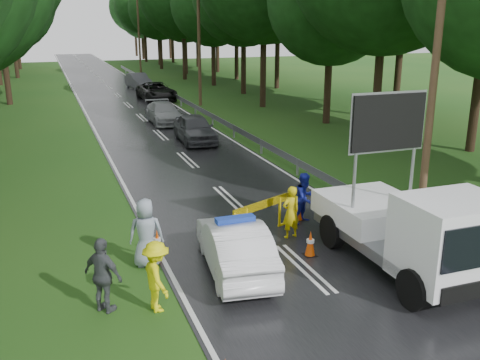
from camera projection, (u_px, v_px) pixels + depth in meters
name	position (u px, v px, depth m)	size (l,w,h in m)	color
ground	(304.00, 268.00, 13.93)	(160.00, 160.00, 0.00)	#1A4A15
road	(128.00, 105.00, 40.94)	(7.00, 140.00, 0.02)	black
guardrail	(176.00, 96.00, 41.70)	(0.12, 60.06, 0.70)	gray
utility_pole_near	(436.00, 60.00, 15.99)	(1.40, 0.24, 10.00)	#4E3A24
utility_pole_mid	(199.00, 37.00, 39.40)	(1.40, 0.24, 10.00)	#4E3A24
utility_pole_far	(139.00, 31.00, 62.81)	(1.40, 0.24, 10.00)	#4E3A24
police_sedan	(235.00, 247.00, 13.61)	(1.91, 4.20, 1.47)	white
work_truck	(414.00, 229.00, 13.39)	(2.49, 5.52, 4.39)	gray
barrier	(264.00, 209.00, 16.01)	(2.33, 1.10, 1.05)	yellow
officer	(291.00, 212.00, 15.68)	(0.58, 0.38, 1.60)	#D1BC0B
civilian	(305.00, 198.00, 16.89)	(0.79, 0.62, 1.63)	#1A24AD
bystander_left	(157.00, 277.00, 11.71)	(1.05, 0.60, 1.63)	#F1EC0D
bystander_mid	(103.00, 276.00, 11.63)	(1.02, 0.42, 1.73)	#474B4F
bystander_right	(146.00, 233.00, 13.83)	(0.90, 0.59, 1.84)	#8C98A9
queue_car_first	(195.00, 128.00, 28.26)	(1.73, 4.30, 1.46)	#3B3C42
queue_car_second	(164.00, 113.00, 33.57)	(1.81, 4.45, 1.29)	gray
queue_car_third	(156.00, 91.00, 43.19)	(2.39, 5.19, 1.44)	black
queue_car_fourth	(138.00, 81.00, 50.98)	(1.52, 4.35, 1.43)	#42434A
cone_center	(310.00, 244.00, 14.57)	(0.35, 0.35, 0.73)	black
cone_far	(298.00, 210.00, 17.19)	(0.36, 0.36, 0.75)	black
cone_left_mid	(157.00, 242.00, 14.70)	(0.34, 0.34, 0.71)	black
cone_right	(338.00, 214.00, 16.79)	(0.35, 0.35, 0.74)	black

